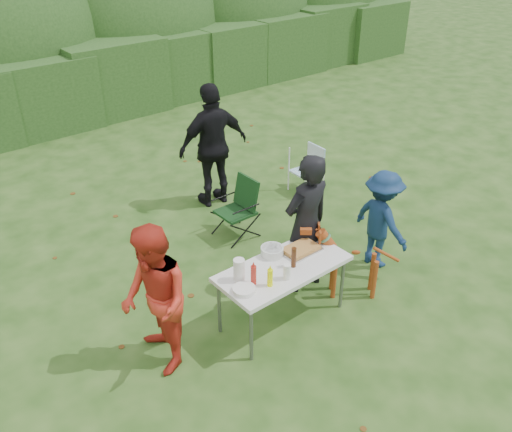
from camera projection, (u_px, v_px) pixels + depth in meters
ground at (304, 326)px, 6.18m from camera, size 80.00×80.00×0.00m
hedge_row at (36, 90)px, 11.10m from camera, size 22.00×1.40×1.70m
shrub_backdrop at (2, 39)px, 11.79m from camera, size 20.00×2.60×3.20m
folding_table at (283, 271)px, 5.95m from camera, size 1.50×0.70×0.74m
person_cook at (306, 224)px, 6.40m from camera, size 0.67×0.45×1.78m
person_red_jacket at (155, 301)px, 5.29m from camera, size 0.77×0.90×1.63m
person_black_puffy at (213, 146)px, 8.25m from camera, size 1.18×0.61×1.94m
child at (381, 220)px, 6.91m from camera, size 0.60×0.92×1.35m
dog at (355, 262)px, 6.47m from camera, size 0.99×0.92×0.92m
camping_chair at (235, 209)px, 7.64m from camera, size 0.55×0.55×0.87m
lawn_chair at (306, 170)px, 8.86m from camera, size 0.49×0.49×0.78m
food_tray at (301, 250)px, 6.17m from camera, size 0.45×0.30×0.02m
focaccia_bread at (301, 248)px, 6.16m from camera, size 0.40×0.26×0.04m
mustard_bottle at (270, 278)px, 5.58m from camera, size 0.06×0.06×0.20m
ketchup_bottle at (254, 275)px, 5.60m from camera, size 0.06×0.06×0.22m
beer_bottle at (294, 257)px, 5.86m from camera, size 0.06×0.06×0.24m
paper_towel_roll at (239, 270)px, 5.64m from camera, size 0.12×0.12×0.26m
cup_stack at (287, 272)px, 5.68m from camera, size 0.08×0.08×0.18m
pasta_bowl at (272, 251)px, 6.09m from camera, size 0.26×0.26×0.10m
plate_stack at (244, 290)px, 5.52m from camera, size 0.24×0.24×0.05m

